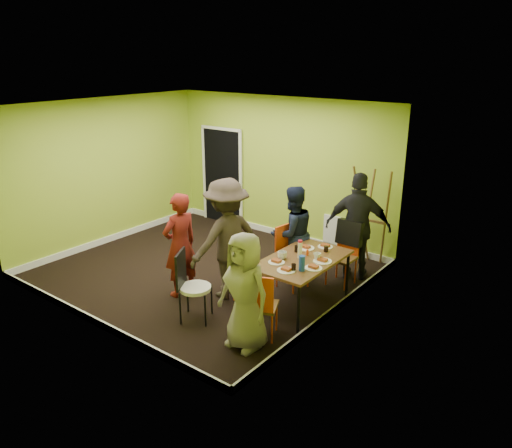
{
  "coord_description": "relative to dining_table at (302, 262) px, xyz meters",
  "views": [
    {
      "loc": [
        5.48,
        -5.7,
        3.59
      ],
      "look_at": [
        1.11,
        0.0,
        1.1
      ],
      "focal_mm": 35.0,
      "sensor_mm": 36.0,
      "label": 1
    }
  ],
  "objects": [
    {
      "name": "ground",
      "position": [
        -1.97,
        0.01,
        -0.7
      ],
      "size": [
        5.0,
        5.0,
        0.0
      ],
      "primitive_type": "plane",
      "color": "black",
      "rests_on": "ground"
    },
    {
      "name": "room_walls",
      "position": [
        -1.99,
        0.05,
        0.29
      ],
      "size": [
        5.04,
        4.54,
        2.82
      ],
      "color": "#9FBC30",
      "rests_on": "ground"
    },
    {
      "name": "dining_table",
      "position": [
        0.0,
        0.0,
        0.0
      ],
      "size": [
        0.9,
        1.5,
        0.75
      ],
      "color": "black",
      "rests_on": "ground"
    },
    {
      "name": "chair_left_far",
      "position": [
        -0.52,
        0.44,
        -0.13
      ],
      "size": [
        0.48,
        0.47,
        1.01
      ],
      "rotation": [
        0.0,
        0.0,
        -1.72
      ],
      "color": "#F14D16",
      "rests_on": "ground"
    },
    {
      "name": "chair_left_near",
      "position": [
        -0.85,
        -0.32,
        -0.17
      ],
      "size": [
        0.48,
        0.48,
        0.93
      ],
      "rotation": [
        0.0,
        0.0,
        -1.26
      ],
      "color": "#F14D16",
      "rests_on": "ground"
    },
    {
      "name": "chair_back_end",
      "position": [
        0.13,
        1.16,
        0.03
      ],
      "size": [
        0.43,
        0.5,
        1.03
      ],
      "rotation": [
        0.0,
        0.0,
        3.13
      ],
      "color": "#F14D16",
      "rests_on": "ground"
    },
    {
      "name": "chair_front_end",
      "position": [
        0.08,
        -1.11,
        -0.17
      ],
      "size": [
        0.51,
        0.51,
        0.94
      ],
      "rotation": [
        0.0,
        0.0,
        0.43
      ],
      "color": "#F14D16",
      "rests_on": "ground"
    },
    {
      "name": "chair_bentwood",
      "position": [
        -1.01,
        -1.28,
        -0.13
      ],
      "size": [
        0.54,
        0.53,
        1.02
      ],
      "rotation": [
        0.0,
        0.0,
        -1.08
      ],
      "color": "black",
      "rests_on": "ground"
    },
    {
      "name": "easel",
      "position": [
        0.16,
        1.94,
        0.18
      ],
      "size": [
        0.71,
        0.67,
        1.78
      ],
      "color": "brown",
      "rests_on": "ground"
    },
    {
      "name": "plate_near_left",
      "position": [
        -0.17,
        0.36,
        0.06
      ],
      "size": [
        0.27,
        0.27,
        0.01
      ],
      "primitive_type": "cylinder",
      "color": "white",
      "rests_on": "dining_table"
    },
    {
      "name": "plate_near_right",
      "position": [
        -0.22,
        -0.35,
        0.06
      ],
      "size": [
        0.24,
        0.24,
        0.01
      ],
      "primitive_type": "cylinder",
      "color": "white",
      "rests_on": "dining_table"
    },
    {
      "name": "plate_far_back",
      "position": [
        0.04,
        0.59,
        0.06
      ],
      "size": [
        0.23,
        0.23,
        0.01
      ],
      "primitive_type": "cylinder",
      "color": "white",
      "rests_on": "dining_table"
    },
    {
      "name": "plate_far_front",
      "position": [
        0.05,
        -0.5,
        0.06
      ],
      "size": [
        0.26,
        0.26,
        0.01
      ],
      "primitive_type": "cylinder",
      "color": "white",
      "rests_on": "dining_table"
    },
    {
      "name": "plate_wall_back",
      "position": [
        0.29,
        0.08,
        0.06
      ],
      "size": [
        0.27,
        0.27,
        0.01
      ],
      "primitive_type": "cylinder",
      "color": "white",
      "rests_on": "dining_table"
    },
    {
      "name": "plate_wall_front",
      "position": [
        0.31,
        -0.2,
        0.06
      ],
      "size": [
        0.25,
        0.25,
        0.01
      ],
      "primitive_type": "cylinder",
      "color": "white",
      "rests_on": "dining_table"
    },
    {
      "name": "thermos",
      "position": [
        -0.05,
        0.01,
        0.17
      ],
      "size": [
        0.06,
        0.06,
        0.24
      ],
      "primitive_type": "cylinder",
      "color": "white",
      "rests_on": "dining_table"
    },
    {
      "name": "blue_bottle",
      "position": [
        0.22,
        -0.36,
        0.16
      ],
      "size": [
        0.08,
        0.08,
        0.22
      ],
      "primitive_type": "cylinder",
      "color": "#1741B3",
      "rests_on": "dining_table"
    },
    {
      "name": "orange_bottle",
      "position": [
        -0.01,
        0.15,
        0.1
      ],
      "size": [
        0.04,
        0.04,
        0.09
      ],
      "primitive_type": "cylinder",
      "color": "#F14D16",
      "rests_on": "dining_table"
    },
    {
      "name": "glass_mid",
      "position": [
        -0.21,
        0.17,
        0.1
      ],
      "size": [
        0.06,
        0.06,
        0.1
      ],
      "primitive_type": "cylinder",
      "color": "black",
      "rests_on": "dining_table"
    },
    {
      "name": "glass_back",
      "position": [
        0.14,
        0.44,
        0.1
      ],
      "size": [
        0.07,
        0.07,
        0.09
      ],
      "primitive_type": "cylinder",
      "color": "black",
      "rests_on": "dining_table"
    },
    {
      "name": "glass_front",
      "position": [
        0.13,
        -0.43,
        0.1
      ],
      "size": [
        0.06,
        0.06,
        0.1
      ],
      "primitive_type": "cylinder",
      "color": "black",
      "rests_on": "dining_table"
    },
    {
      "name": "cup_a",
      "position": [
        -0.23,
        -0.18,
        0.11
      ],
      "size": [
        0.14,
        0.14,
        0.11
      ],
      "primitive_type": "imported",
      "color": "white",
      "rests_on": "dining_table"
    },
    {
      "name": "cup_b",
      "position": [
        0.19,
        0.09,
        0.11
      ],
      "size": [
        0.11,
        0.11,
        0.1
      ],
      "primitive_type": "imported",
      "color": "white",
      "rests_on": "dining_table"
    },
    {
      "name": "person_standing",
      "position": [
        -1.67,
        -0.82,
        0.12
      ],
      "size": [
        0.47,
        0.64,
        1.63
      ],
      "primitive_type": "imported",
      "rotation": [
        0.0,
        0.0,
        -1.71
      ],
      "color": "#611510",
      "rests_on": "ground"
    },
    {
      "name": "person_left_far",
      "position": [
        -0.63,
        0.69,
        0.1
      ],
      "size": [
        0.86,
        0.95,
        1.59
      ],
      "primitive_type": "imported",
      "rotation": [
        0.0,
        0.0,
        -1.99
      ],
      "color": "black",
      "rests_on": "ground"
    },
    {
      "name": "person_left_near",
      "position": [
        -1.08,
        -0.42,
        0.23
      ],
      "size": [
        0.99,
        1.34,
        1.86
      ],
      "primitive_type": "imported",
      "rotation": [
        0.0,
        0.0,
        -1.85
      ],
      "color": "#312721",
      "rests_on": "ground"
    },
    {
      "name": "person_back_end",
      "position": [
        0.19,
        1.37,
        0.2
      ],
      "size": [
        1.14,
        0.78,
        1.79
      ],
      "primitive_type": "imported",
      "rotation": [
        0.0,
        0.0,
        3.5
      ],
      "color": "black",
      "rests_on": "ground"
    },
    {
      "name": "person_front_end",
      "position": [
        0.02,
        -1.36,
        0.07
      ],
      "size": [
        0.78,
        0.54,
        1.54
      ],
      "primitive_type": "imported",
      "rotation": [
        0.0,
        0.0,
        -0.06
      ],
      "color": "gray",
      "rests_on": "ground"
    }
  ]
}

